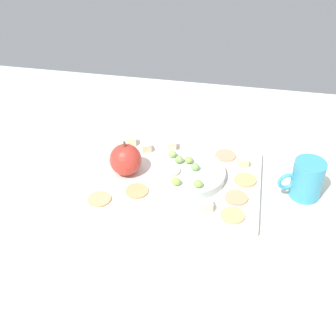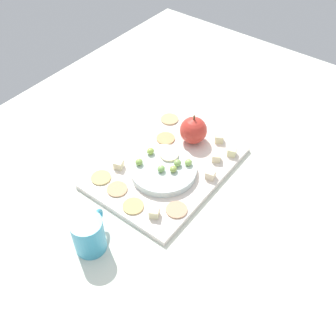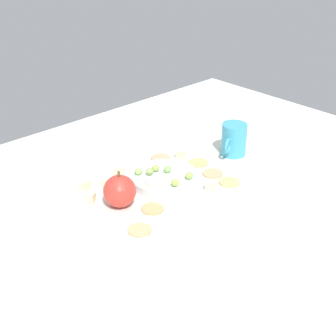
{
  "view_description": "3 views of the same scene",
  "coord_description": "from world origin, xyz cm",
  "px_view_note": "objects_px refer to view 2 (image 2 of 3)",
  "views": [
    {
      "loc": [
        12.86,
        -74.67,
        68.17
      ],
      "look_at": [
        -1.64,
        1.81,
        8.85
      ],
      "focal_mm": 49.43,
      "sensor_mm": 36.0,
      "label": 1
    },
    {
      "loc": [
        53.43,
        44.1,
        74.87
      ],
      "look_at": [
        2.21,
        5.04,
        7.5
      ],
      "focal_mm": 42.2,
      "sensor_mm": 36.0,
      "label": 2
    },
    {
      "loc": [
        -63.96,
        -68.07,
        61.44
      ],
      "look_at": [
        2.95,
        3.2,
        9.14
      ],
      "focal_mm": 52.09,
      "sensor_mm": 36.0,
      "label": 3
    }
  ],
  "objects_px": {
    "cheese_cube_2": "(216,157)",
    "cracker_4": "(133,206)",
    "apple_whole": "(193,130)",
    "cheese_cube_1": "(232,152)",
    "cup": "(89,234)",
    "apple_slice_0": "(169,155)",
    "grape_1": "(139,162)",
    "cheese_cube_0": "(119,165)",
    "cracker_2": "(166,138)",
    "cracker_5": "(177,210)",
    "platter": "(166,168)",
    "grape_2": "(173,169)",
    "serving_dish": "(163,170)",
    "grape_4": "(150,151)",
    "cheese_cube_3": "(219,138)",
    "cracker_0": "(117,189)",
    "grape_0": "(178,163)",
    "cheese_cube_5": "(211,175)",
    "cheese_cube_4": "(154,213)",
    "grape_3": "(161,169)",
    "grape_5": "(188,162)",
    "cracker_1": "(101,178)",
    "cracker_3": "(170,119)"
  },
  "relations": [
    {
      "from": "cracker_0",
      "to": "apple_slice_0",
      "type": "distance_m",
      "value": 0.15
    },
    {
      "from": "cheese_cube_4",
      "to": "cracker_0",
      "type": "xyz_separation_m",
      "value": [
        -0.01,
        -0.11,
        -0.01
      ]
    },
    {
      "from": "cracker_0",
      "to": "grape_5",
      "type": "height_order",
      "value": "grape_5"
    },
    {
      "from": "platter",
      "to": "grape_0",
      "type": "height_order",
      "value": "grape_0"
    },
    {
      "from": "cheese_cube_1",
      "to": "cup",
      "type": "distance_m",
      "value": 0.41
    },
    {
      "from": "cheese_cube_1",
      "to": "grape_1",
      "type": "height_order",
      "value": "grape_1"
    },
    {
      "from": "cheese_cube_0",
      "to": "cracker_5",
      "type": "xyz_separation_m",
      "value": [
        0.02,
        0.19,
        -0.01
      ]
    },
    {
      "from": "cracker_0",
      "to": "grape_0",
      "type": "relative_size",
      "value": 2.58
    },
    {
      "from": "cheese_cube_1",
      "to": "cheese_cube_2",
      "type": "bearing_deg",
      "value": -26.93
    },
    {
      "from": "apple_whole",
      "to": "cheese_cube_4",
      "type": "bearing_deg",
      "value": 16.02
    },
    {
      "from": "cracker_0",
      "to": "grape_4",
      "type": "bearing_deg",
      "value": -179.28
    },
    {
      "from": "cheese_cube_1",
      "to": "grape_2",
      "type": "distance_m",
      "value": 0.17
    },
    {
      "from": "apple_whole",
      "to": "cheese_cube_0",
      "type": "height_order",
      "value": "apple_whole"
    },
    {
      "from": "grape_3",
      "to": "grape_4",
      "type": "xyz_separation_m",
      "value": [
        -0.03,
        -0.06,
        0.0
      ]
    },
    {
      "from": "cheese_cube_1",
      "to": "cracker_2",
      "type": "distance_m",
      "value": 0.18
    },
    {
      "from": "cheese_cube_3",
      "to": "cup",
      "type": "bearing_deg",
      "value": -5.98
    },
    {
      "from": "cheese_cube_3",
      "to": "cracker_5",
      "type": "relative_size",
      "value": 0.43
    },
    {
      "from": "cracker_4",
      "to": "grape_0",
      "type": "height_order",
      "value": "grape_0"
    },
    {
      "from": "grape_5",
      "to": "serving_dish",
      "type": "bearing_deg",
      "value": -44.83
    },
    {
      "from": "apple_whole",
      "to": "cheese_cube_1",
      "type": "distance_m",
      "value": 0.11
    },
    {
      "from": "cheese_cube_0",
      "to": "grape_0",
      "type": "height_order",
      "value": "grape_0"
    },
    {
      "from": "serving_dish",
      "to": "grape_4",
      "type": "relative_size",
      "value": 8.63
    },
    {
      "from": "serving_dish",
      "to": "grape_4",
      "type": "height_order",
      "value": "grape_4"
    },
    {
      "from": "cheese_cube_3",
      "to": "grape_5",
      "type": "bearing_deg",
      "value": -1.73
    },
    {
      "from": "grape_5",
      "to": "cracker_5",
      "type": "bearing_deg",
      "value": 23.78
    },
    {
      "from": "serving_dish",
      "to": "cup",
      "type": "height_order",
      "value": "cup"
    },
    {
      "from": "cheese_cube_0",
      "to": "grape_5",
      "type": "bearing_deg",
      "value": 124.38
    },
    {
      "from": "cheese_cube_0",
      "to": "cheese_cube_2",
      "type": "xyz_separation_m",
      "value": [
        -0.16,
        0.17,
        0.0
      ]
    },
    {
      "from": "cracker_1",
      "to": "grape_0",
      "type": "xyz_separation_m",
      "value": [
        -0.13,
        0.13,
        0.03
      ]
    },
    {
      "from": "apple_slice_0",
      "to": "grape_1",
      "type": "bearing_deg",
      "value": -30.73
    },
    {
      "from": "cracker_2",
      "to": "cracker_5",
      "type": "relative_size",
      "value": 1.0
    },
    {
      "from": "platter",
      "to": "cup",
      "type": "xyz_separation_m",
      "value": [
        0.27,
        0.01,
        0.04
      ]
    },
    {
      "from": "apple_whole",
      "to": "cracker_0",
      "type": "height_order",
      "value": "apple_whole"
    },
    {
      "from": "platter",
      "to": "grape_2",
      "type": "xyz_separation_m",
      "value": [
        0.02,
        0.04,
        0.03
      ]
    },
    {
      "from": "cracker_4",
      "to": "grape_0",
      "type": "distance_m",
      "value": 0.15
    },
    {
      "from": "cheese_cube_0",
      "to": "cup",
      "type": "xyz_separation_m",
      "value": [
        0.19,
        0.1,
        0.02
      ]
    },
    {
      "from": "grape_0",
      "to": "grape_5",
      "type": "distance_m",
      "value": 0.02
    },
    {
      "from": "cheese_cube_3",
      "to": "cracker_3",
      "type": "xyz_separation_m",
      "value": [
        0.01,
        -0.15,
        -0.01
      ]
    },
    {
      "from": "cheese_cube_5",
      "to": "cracker_5",
      "type": "height_order",
      "value": "cheese_cube_5"
    },
    {
      "from": "apple_whole",
      "to": "cheese_cube_1",
      "type": "relative_size",
      "value": 3.41
    },
    {
      "from": "cheese_cube_4",
      "to": "cracker_1",
      "type": "height_order",
      "value": "cheese_cube_4"
    },
    {
      "from": "cheese_cube_1",
      "to": "cup",
      "type": "relative_size",
      "value": 0.22
    },
    {
      "from": "cheese_cube_4",
      "to": "cracker_4",
      "type": "height_order",
      "value": "cheese_cube_4"
    },
    {
      "from": "grape_0",
      "to": "cheese_cube_4",
      "type": "bearing_deg",
      "value": 15.73
    },
    {
      "from": "grape_2",
      "to": "cracker_2",
      "type": "bearing_deg",
      "value": -134.65
    },
    {
      "from": "cheese_cube_5",
      "to": "grape_3",
      "type": "bearing_deg",
      "value": -54.3
    },
    {
      "from": "cracker_5",
      "to": "grape_2",
      "type": "distance_m",
      "value": 0.1
    },
    {
      "from": "cracker_2",
      "to": "cracker_4",
      "type": "relative_size",
      "value": 1.0
    },
    {
      "from": "cheese_cube_2",
      "to": "cracker_4",
      "type": "distance_m",
      "value": 0.25
    },
    {
      "from": "cheese_cube_1",
      "to": "grape_3",
      "type": "xyz_separation_m",
      "value": [
        0.17,
        -0.09,
        0.02
      ]
    }
  ]
}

